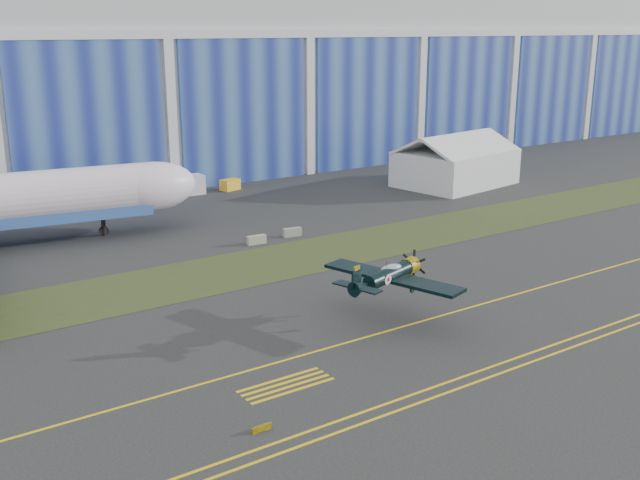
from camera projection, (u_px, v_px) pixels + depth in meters
ground at (417, 293)px, 62.64m from camera, size 260.00×260.00×0.00m
grass_median at (322, 253)px, 73.74m from camera, size 260.00×10.00×0.02m
hangar at (110, 71)px, 115.49m from camera, size 220.00×45.70×30.00m
taxiway_centreline at (460, 310)px, 58.67m from camera, size 200.00×0.20×0.02m
edge_line_near at (559, 352)px, 51.14m from camera, size 80.00×0.20×0.02m
edge_line_far at (547, 347)px, 51.93m from camera, size 80.00×0.20×0.02m
hold_short_ladder at (286, 385)px, 46.42m from camera, size 6.00×2.40×0.02m
guard_board_left at (262, 428)px, 41.10m from camera, size 1.20×0.15×0.35m
warbird at (388, 275)px, 55.58m from camera, size 12.27×13.59×3.38m
tent at (456, 159)px, 104.68m from camera, size 17.37×13.84×7.33m
shipping_container at (182, 186)px, 98.69m from camera, size 5.89×2.42×2.54m
tug at (230, 185)px, 102.04m from camera, size 2.85×2.17×1.48m
gse_box at (497, 150)px, 129.42m from camera, size 3.47×2.60×1.86m
barrier_a at (256, 240)px, 76.61m from camera, size 2.04×0.76×0.90m
barrier_b at (292, 232)px, 79.43m from camera, size 2.07×0.91×0.90m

